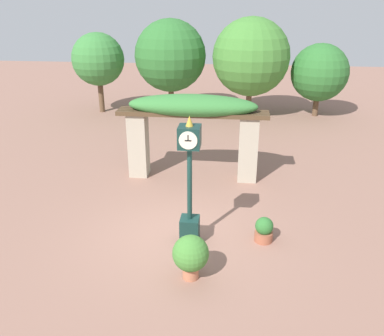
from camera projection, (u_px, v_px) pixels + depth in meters
ground_plane at (176, 235)px, 10.41m from camera, size 60.00×60.00×0.00m
pedestal_clock at (190, 185)px, 9.55m from camera, size 0.50×0.55×3.22m
pergola at (193, 118)px, 13.03m from camera, size 4.86×1.21×2.83m
potted_plant_near_left at (191, 255)px, 8.60m from camera, size 0.79×0.79×1.01m
potted_plant_near_right at (264, 230)px, 10.04m from camera, size 0.45×0.45×0.65m
tree_line at (214, 59)px, 20.42m from camera, size 14.01×4.05×4.88m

